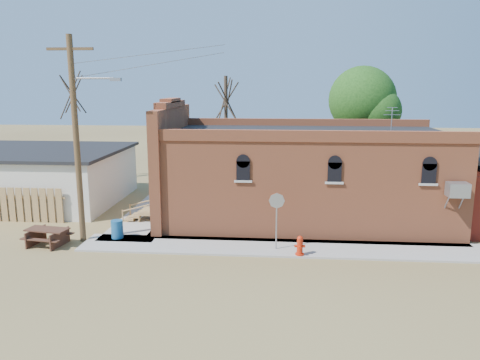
# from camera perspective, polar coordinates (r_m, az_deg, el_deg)

# --- Properties ---
(ground) EXTENTS (120.00, 120.00, 0.00)m
(ground) POSITION_cam_1_polar(r_m,az_deg,el_deg) (19.61, 2.88, -9.19)
(ground) COLOR brown
(ground) RESTS_ON ground
(sidewalk_south) EXTENTS (19.00, 2.20, 0.08)m
(sidewalk_south) POSITION_cam_1_polar(r_m,az_deg,el_deg) (20.45, 7.22, -8.25)
(sidewalk_south) COLOR #9E9991
(sidewalk_south) RESTS_ON ground
(sidewalk_west) EXTENTS (2.60, 10.00, 0.08)m
(sidewalk_west) POSITION_cam_1_polar(r_m,az_deg,el_deg) (26.20, -10.60, -3.90)
(sidewalk_west) COLOR #9E9991
(sidewalk_west) RESTS_ON ground
(brick_bar) EXTENTS (16.40, 7.97, 6.30)m
(brick_bar) POSITION_cam_1_polar(r_m,az_deg,el_deg) (24.29, 7.25, 0.56)
(brick_bar) COLOR #C7643C
(brick_bar) RESTS_ON ground
(wood_fence) EXTENTS (5.20, 0.10, 1.80)m
(wood_fence) POSITION_cam_1_polar(r_m,az_deg,el_deg) (26.54, -25.64, -2.75)
(wood_fence) COLOR olive
(wood_fence) RESTS_ON ground
(utility_pole) EXTENTS (3.12, 0.26, 9.00)m
(utility_pole) POSITION_cam_1_polar(r_m,az_deg,el_deg) (21.48, -19.22, 5.13)
(utility_pole) COLOR #533821
(utility_pole) RESTS_ON ground
(tree_bare_near) EXTENTS (2.80, 2.80, 7.65)m
(tree_bare_near) POSITION_cam_1_polar(r_m,az_deg,el_deg) (31.54, -1.74, 9.80)
(tree_bare_near) COLOR #4A352A
(tree_bare_near) RESTS_ON ground
(tree_bare_far) EXTENTS (2.80, 2.80, 8.16)m
(tree_bare_far) POSITION_cam_1_polar(r_m,az_deg,el_deg) (35.45, -19.79, 9.98)
(tree_bare_far) COLOR #4A352A
(tree_bare_far) RESTS_ON ground
(tree_leafy) EXTENTS (4.40, 4.40, 8.15)m
(tree_leafy) POSITION_cam_1_polar(r_m,az_deg,el_deg) (32.30, 14.67, 9.43)
(tree_leafy) COLOR #4A352A
(tree_leafy) RESTS_ON ground
(fire_hydrant) EXTENTS (0.45, 0.40, 0.82)m
(fire_hydrant) POSITION_cam_1_polar(r_m,az_deg,el_deg) (19.45, 7.31, -7.93)
(fire_hydrant) COLOR red
(fire_hydrant) RESTS_ON sidewalk_south
(stop_sign) EXTENTS (0.67, 0.09, 2.45)m
(stop_sign) POSITION_cam_1_polar(r_m,az_deg,el_deg) (19.62, 4.50, -3.18)
(stop_sign) COLOR gray
(stop_sign) RESTS_ON sidewalk_south
(trash_barrel) EXTENTS (0.62, 0.62, 0.82)m
(trash_barrel) POSITION_cam_1_polar(r_m,az_deg,el_deg) (22.08, -14.75, -5.82)
(trash_barrel) COLOR #195180
(trash_barrel) RESTS_ON sidewalk_west
(picnic_table) EXTENTS (1.99, 1.61, 0.75)m
(picnic_table) POSITION_cam_1_polar(r_m,az_deg,el_deg) (22.29, -22.42, -6.15)
(picnic_table) COLOR #48291C
(picnic_table) RESTS_ON ground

